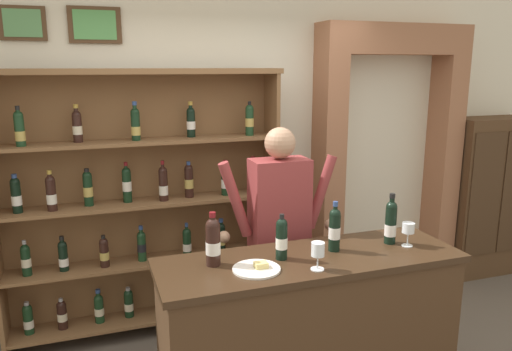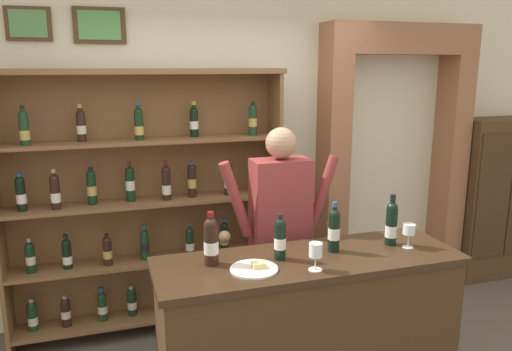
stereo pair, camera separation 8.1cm
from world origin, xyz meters
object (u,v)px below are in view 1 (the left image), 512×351
at_px(tasting_bottle_prosecco, 391,222).
at_px(wine_glass_left, 408,229).
at_px(tasting_bottle_brunello, 282,238).
at_px(wine_glass_center, 318,251).
at_px(tasting_bottle_riserva, 213,241).
at_px(shopkeeper, 279,223).
at_px(tasting_bottle_chianti, 335,229).
at_px(tasting_counter, 309,338).
at_px(side_cabinet, 485,196).
at_px(wine_shelf, 143,201).
at_px(cheese_plate, 257,269).

height_order(tasting_bottle_prosecco, wine_glass_left, tasting_bottle_prosecco).
relative_size(tasting_bottle_brunello, wine_glass_center, 1.72).
bearing_deg(tasting_bottle_riserva, shopkeeper, 40.31).
distance_m(shopkeeper, tasting_bottle_chianti, 0.55).
bearing_deg(tasting_counter, tasting_bottle_chianti, 15.82).
relative_size(side_cabinet, wine_glass_left, 10.83).
bearing_deg(side_cabinet, tasting_bottle_brunello, -153.75).
xyz_separation_m(wine_shelf, tasting_bottle_prosecco, (1.35, -1.29, 0.09)).
xyz_separation_m(shopkeeper, tasting_bottle_prosecco, (0.53, -0.52, 0.11)).
distance_m(tasting_counter, tasting_bottle_brunello, 0.66).
height_order(tasting_bottle_prosecco, cheese_plate, tasting_bottle_prosecco).
xyz_separation_m(tasting_bottle_prosecco, cheese_plate, (-0.91, -0.12, -0.13)).
bearing_deg(tasting_bottle_brunello, side_cabinet, 26.25).
height_order(wine_shelf, tasting_counter, wine_shelf).
xyz_separation_m(wine_shelf, tasting_bottle_riserva, (0.24, -1.27, 0.09)).
height_order(tasting_counter, tasting_bottle_brunello, tasting_bottle_brunello).
xyz_separation_m(wine_shelf, tasting_counter, (0.80, -1.34, -0.57)).
bearing_deg(tasting_bottle_chianti, tasting_bottle_riserva, 178.35).
height_order(side_cabinet, wine_glass_center, side_cabinet).
xyz_separation_m(wine_shelf, shopkeeper, (0.83, -0.77, -0.03)).
bearing_deg(tasting_bottle_chianti, shopkeeper, 105.57).
bearing_deg(tasting_bottle_riserva, tasting_bottle_prosecco, -1.14).
relative_size(side_cabinet, tasting_bottle_riserva, 5.29).
height_order(shopkeeper, tasting_bottle_brunello, shopkeeper).
bearing_deg(tasting_bottle_brunello, tasting_bottle_riserva, 173.98).
distance_m(side_cabinet, wine_glass_left, 2.48).
bearing_deg(tasting_bottle_brunello, tasting_bottle_chianti, 3.28).
bearing_deg(cheese_plate, tasting_bottle_brunello, 29.59).
height_order(side_cabinet, tasting_bottle_prosecco, side_cabinet).
xyz_separation_m(tasting_bottle_brunello, tasting_bottle_chianti, (0.34, 0.02, 0.01)).
distance_m(tasting_bottle_chianti, tasting_bottle_prosecco, 0.38).
xyz_separation_m(tasting_bottle_prosecco, wine_glass_center, (-0.60, -0.22, -0.03)).
height_order(wine_shelf, cheese_plate, wine_shelf).
bearing_deg(wine_shelf, shopkeeper, -43.04).
bearing_deg(tasting_counter, tasting_bottle_prosecco, 4.90).
bearing_deg(tasting_bottle_chianti, cheese_plate, -166.81).
bearing_deg(tasting_bottle_riserva, wine_shelf, 100.70).
bearing_deg(tasting_bottle_riserva, tasting_bottle_chianti, -1.65).
height_order(tasting_bottle_brunello, wine_glass_center, tasting_bottle_brunello).
bearing_deg(cheese_plate, wine_glass_center, -17.64).
bearing_deg(wine_glass_left, cheese_plate, -177.46).
distance_m(tasting_bottle_riserva, tasting_bottle_prosecco, 1.11).
height_order(wine_shelf, wine_glass_center, wine_shelf).
height_order(tasting_bottle_chianti, cheese_plate, tasting_bottle_chianti).
distance_m(wine_shelf, tasting_bottle_prosecco, 1.87).
xyz_separation_m(tasting_bottle_riserva, wine_glass_left, (1.19, -0.10, -0.03)).
distance_m(tasting_bottle_riserva, cheese_plate, 0.28).
xyz_separation_m(side_cabinet, wine_glass_left, (-1.99, -1.44, 0.34)).
height_order(side_cabinet, tasting_counter, side_cabinet).
xyz_separation_m(side_cabinet, tasting_counter, (-2.62, -1.41, -0.29)).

